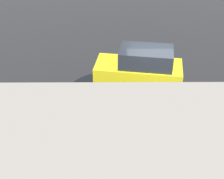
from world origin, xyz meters
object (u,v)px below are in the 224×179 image
Objects in this scene: pedestrian at (54,112)px; sign_post at (67,129)px; moving_hatchback at (140,69)px; fire_hydrant at (75,126)px.

pedestrian is 0.68× the size of sign_post.
pedestrian is at bearing 41.79° from moving_hatchback.
fire_hydrant is 0.94m from pedestrian.
sign_post reaches higher than fire_hydrant.
sign_post is at bearing 60.11° from moving_hatchback.
pedestrian is at bearing -10.64° from fire_hydrant.
moving_hatchback is 1.71× the size of sign_post.
fire_hydrant is 0.33× the size of sign_post.
sign_post is (-0.71, 1.70, 0.62)m from pedestrian.
pedestrian is (0.75, -0.14, 0.56)m from fire_hydrant.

